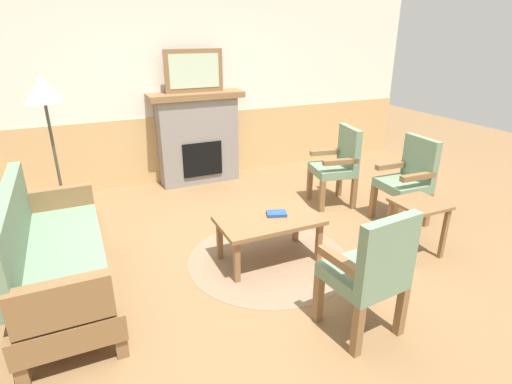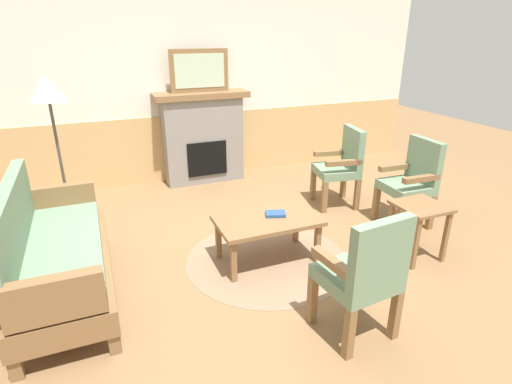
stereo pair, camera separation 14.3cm
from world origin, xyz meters
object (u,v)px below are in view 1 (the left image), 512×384
fireplace (198,137)px  armchair_front_left (371,269)px  book_on_table (277,214)px  framed_picture (194,71)px  couch (57,258)px  coffee_table (269,224)px  side_table (418,213)px  floor_lamp_by_couch (44,100)px  armchair_near_fireplace (338,163)px  armchair_by_window_left (409,177)px

fireplace → armchair_front_left: size_ratio=1.33×
book_on_table → armchair_front_left: 1.25m
armchair_front_left → framed_picture: bearing=92.2°
framed_picture → couch: (-1.86, -2.26, -1.16)m
framed_picture → coffee_table: framed_picture is taller
framed_picture → armchair_front_left: 3.75m
book_on_table → side_table: 1.37m
armchair_front_left → side_table: armchair_front_left is taller
coffee_table → side_table: (1.36, -0.48, 0.05)m
couch → floor_lamp_by_couch: 1.61m
armchair_near_fireplace → armchair_front_left: 2.42m
framed_picture → coffee_table: 2.67m
armchair_near_fireplace → floor_lamp_by_couch: (-3.14, 0.46, 0.91)m
couch → floor_lamp_by_couch: bearing=86.8°
coffee_table → floor_lamp_by_couch: 2.45m
couch → book_on_table: bearing=-2.9°
armchair_near_fireplace → armchair_by_window_left: size_ratio=1.00×
coffee_table → fireplace: bearing=88.9°
armchair_near_fireplace → floor_lamp_by_couch: bearing=171.6°
couch → armchair_near_fireplace: 3.30m
framed_picture → armchair_near_fireplace: (1.35, -1.51, -1.02)m
framed_picture → armchair_by_window_left: bearing=-52.2°
book_on_table → armchair_front_left: bearing=-85.8°
book_on_table → side_table: bearing=-22.3°
book_on_table → couch: bearing=177.1°
armchair_near_fireplace → armchair_by_window_left: (0.42, -0.76, 0.00)m
floor_lamp_by_couch → armchair_front_left: bearing=-52.9°
coffee_table → armchair_by_window_left: 1.82m
armchair_near_fireplace → book_on_table: bearing=-146.7°
armchair_near_fireplace → couch: bearing=-166.8°
fireplace → couch: fireplace is taller
couch → coffee_table: (1.81, -0.13, -0.01)m
framed_picture → side_table: (1.32, -2.88, -1.13)m
armchair_near_fireplace → floor_lamp_by_couch: 3.30m
armchair_by_window_left → floor_lamp_by_couch: floor_lamp_by_couch is taller
armchair_near_fireplace → armchair_front_left: (-1.21, -2.09, 0.00)m
armchair_front_left → side_table: size_ratio=1.78×
fireplace → couch: bearing=-129.4°
armchair_by_window_left → coffee_table: bearing=-175.9°
framed_picture → armchair_front_left: size_ratio=0.82×
couch → side_table: (3.18, -0.62, 0.04)m
coffee_table → side_table: bearing=-19.6°
fireplace → coffee_table: fireplace is taller
couch → armchair_near_fireplace: (3.21, 0.75, 0.14)m
fireplace → framed_picture: (0.00, 0.00, 0.91)m
book_on_table → armchair_near_fireplace: armchair_near_fireplace is taller
framed_picture → armchair_by_window_left: framed_picture is taller
book_on_table → side_table: size_ratio=0.34×
armchair_by_window_left → framed_picture: bearing=127.8°
side_table → floor_lamp_by_couch: floor_lamp_by_couch is taller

